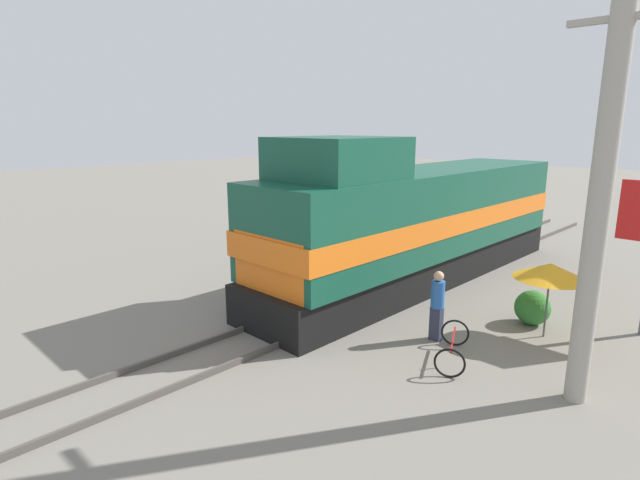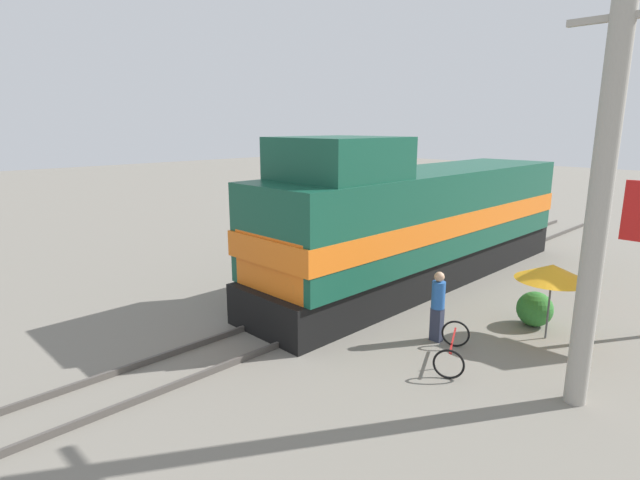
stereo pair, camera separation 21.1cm
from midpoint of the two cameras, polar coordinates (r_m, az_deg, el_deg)
ground_plane at (r=15.25m, az=2.97°, el=-7.83°), size 120.00×120.00×0.00m
rail_near at (r=15.68m, az=1.03°, el=-6.92°), size 0.08×37.40×0.15m
rail_far at (r=14.78m, az=5.05°, el=-8.24°), size 0.08×37.40×0.15m
locomotive at (r=17.51m, az=11.34°, el=1.97°), size 3.23×14.63×5.10m
utility_pole at (r=10.52m, az=29.88°, el=4.35°), size 1.80×0.42×8.19m
vendor_umbrella at (r=13.97m, az=25.42°, el=-3.36°), size 1.80×1.80×1.99m
shrub_cluster at (r=15.09m, az=23.71°, el=-7.23°), size 0.97×0.97×0.97m
person_bystander at (r=13.10m, az=13.78°, el=-7.05°), size 0.34×0.34×1.84m
bicycle at (r=12.32m, az=15.37°, el=-11.77°), size 1.39×1.90×0.69m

